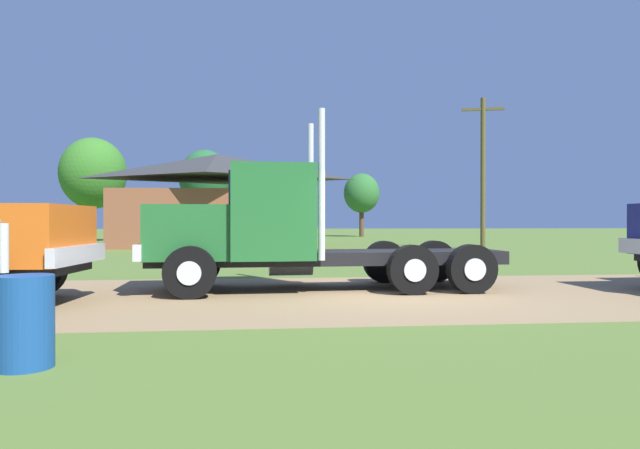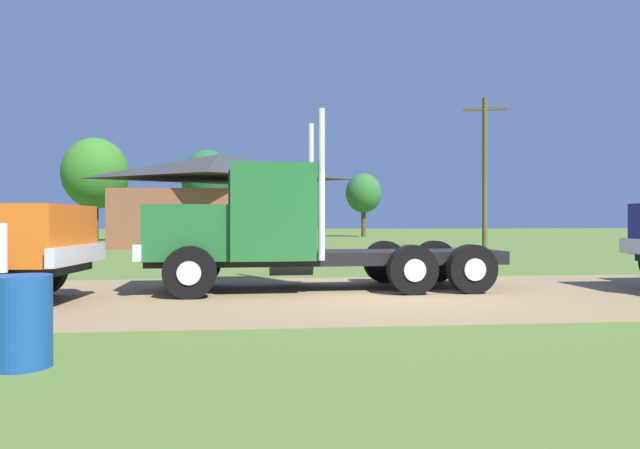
{
  "view_description": "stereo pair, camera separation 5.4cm",
  "coord_description": "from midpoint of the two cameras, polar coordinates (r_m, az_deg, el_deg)",
  "views": [
    {
      "loc": [
        -2.63,
        -11.08,
        1.48
      ],
      "look_at": [
        -1.38,
        0.71,
        1.41
      ],
      "focal_mm": 31.48,
      "sensor_mm": 36.0,
      "label": 1
    },
    {
      "loc": [
        -2.57,
        -11.09,
        1.48
      ],
      "look_at": [
        -1.38,
        0.71,
        1.41
      ],
      "focal_mm": 31.48,
      "sensor_mm": 36.0,
      "label": 2
    }
  ],
  "objects": [
    {
      "name": "truck_foreground_white",
      "position": [
        12.03,
        -4.87,
        -0.81
      ],
      "size": [
        7.75,
        2.81,
        3.73
      ],
      "color": "black",
      "rests_on": "ground_plane"
    },
    {
      "name": "tree_mid",
      "position": [
        43.98,
        -22.1,
        4.82
      ],
      "size": [
        4.68,
        4.68,
        7.53
      ],
      "color": "#513823",
      "rests_on": "ground_plane"
    },
    {
      "name": "tree_right",
      "position": [
        47.53,
        -11.66,
        4.63
      ],
      "size": [
        4.24,
        4.24,
        7.39
      ],
      "color": "#513823",
      "rests_on": "ground_plane"
    },
    {
      "name": "tree_far_right",
      "position": [
        53.6,
        4.22,
        3.17
      ],
      "size": [
        3.41,
        3.41,
        6.03
      ],
      "color": "#513823",
      "rests_on": "ground_plane"
    },
    {
      "name": "utility_pole_near",
      "position": [
        31.08,
        16.19,
        5.46
      ],
      "size": [
        2.16,
        0.7,
        8.02
      ],
      "color": "brown",
      "rests_on": "ground_plane"
    },
    {
      "name": "steel_barrel",
      "position": [
        6.45,
        -28.01,
        -8.72
      ],
      "size": [
        0.55,
        0.55,
        0.93
      ],
      "primitive_type": "cylinder",
      "color": "#19478C",
      "rests_on": "ground_plane"
    },
    {
      "name": "shed_building",
      "position": [
        33.07,
        -10.47,
        2.3
      ],
      "size": [
        11.72,
        7.25,
        5.37
      ],
      "color": "brown",
      "rests_on": "ground_plane"
    },
    {
      "name": "ground_plane",
      "position": [
        11.48,
        7.17,
        -7.05
      ],
      "size": [
        200.0,
        200.0,
        0.0
      ],
      "primitive_type": "plane",
      "color": "#546F2C"
    },
    {
      "name": "dirt_track",
      "position": [
        11.48,
        7.17,
        -7.03
      ],
      "size": [
        120.0,
        6.8,
        0.01
      ],
      "primitive_type": "cube",
      "color": "#937650",
      "rests_on": "ground_plane"
    }
  ]
}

